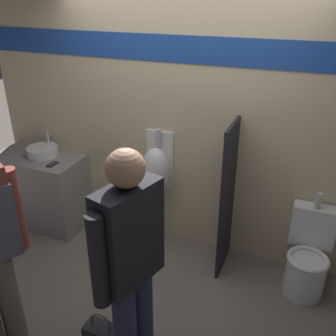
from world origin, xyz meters
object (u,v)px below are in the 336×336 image
sink_basin (43,151)px  urinal_near_counter (156,171)px  cell_phone (52,164)px  person_with_lanyard (131,264)px  toilet (308,258)px

sink_basin → urinal_near_counter: size_ratio=0.27×
cell_phone → person_with_lanyard: person_with_lanyard is taller
urinal_near_counter → toilet: bearing=-5.4°
sink_basin → person_with_lanyard: (1.83, -1.40, 0.07)m
cell_phone → toilet: bearing=2.5°
cell_phone → toilet: 2.70m
sink_basin → toilet: 2.96m
cell_phone → toilet: size_ratio=0.15×
sink_basin → cell_phone: (0.26, -0.17, -0.05)m
sink_basin → cell_phone: 0.31m
person_with_lanyard → cell_phone: bearing=67.5°
urinal_near_counter → person_with_lanyard: person_with_lanyard is taller
urinal_near_counter → person_with_lanyard: bearing=-71.9°
cell_phone → urinal_near_counter: size_ratio=0.11×
cell_phone → person_with_lanyard: (1.57, -1.23, 0.12)m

